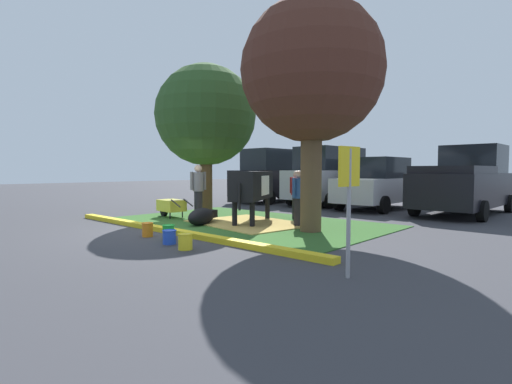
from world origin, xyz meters
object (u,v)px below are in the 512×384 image
Objects in this scene: calf_lying at (202,217)px; shade_tree_right at (312,72)px; person_visitor_near at (198,190)px; person_visitor_far at (299,197)px; shade_tree_left at (206,116)px; cow_holstein at (253,186)px; wheelbarrow at (171,206)px; bucket_orange at (148,229)px; bucket_yellow at (185,241)px; bucket_green at (168,232)px; bucket_blue at (169,237)px; pickup_truck_black at (465,182)px; suv_dark_grey at (330,176)px; suv_black at (276,176)px; parking_sign at (349,186)px; person_handler at (296,194)px; sedan_silver at (379,184)px.

shade_tree_right is at bearing 20.22° from calf_lying.
person_visitor_near is 3.43m from person_visitor_far.
cow_holstein is at bearing -8.09° from shade_tree_left.
cow_holstein is at bearing 18.64° from wheelbarrow.
bucket_yellow is (1.80, -0.29, -0.00)m from bucket_orange.
calf_lying is 3.27m from bucket_yellow.
wheelbarrow is 3.94m from bucket_green.
bucket_blue is 0.05× the size of pickup_truck_black.
shade_tree_right is at bearing 80.11° from bucket_yellow.
suv_dark_grey is at bearing 100.72° from bucket_green.
suv_black reaches higher than person_visitor_near.
bucket_green is at bearing -106.23° from person_visitor_far.
shade_tree_right reaches higher than suv_black.
person_visitor_near reaches higher than bucket_orange.
shade_tree_left reaches higher than parking_sign.
bucket_orange is (0.51, -2.03, -0.07)m from calf_lying.
person_handler is at bearing -123.97° from pickup_truck_black.
bucket_green is (-4.42, 0.04, -1.14)m from parking_sign.
cow_holstein reaches higher than person_visitor_far.
shade_tree_right reaches higher than bucket_yellow.
sedan_silver is 0.82× the size of pickup_truck_black.
person_visitor_far is 0.34× the size of sedan_silver.
shade_tree_left reaches higher than pickup_truck_black.
suv_black is at bearing 120.68° from bucket_yellow.
cow_holstein is 0.63× the size of suv_black.
person_visitor_far is 4.67× the size of bucket_orange.
bucket_green is 10.61m from suv_black.
shade_tree_left reaches higher than bucket_orange.
person_visitor_near is (0.62, -0.86, -2.45)m from shade_tree_left.
bucket_yellow is 0.06× the size of pickup_truck_black.
shade_tree_right is 5.05m from person_visitor_near.
wheelbarrow is 5.45× the size of bucket_blue.
person_handler is 3.07m from person_visitor_near.
sedan_silver is (0.12, 9.69, 0.83)m from bucket_blue.
person_visitor_near is 3.40m from bucket_orange.
bucket_orange is (-0.20, -3.36, -0.91)m from cow_holstein.
parking_sign is at bearing -57.37° from suv_dark_grey.
parking_sign is (4.86, -3.28, 0.23)m from cow_holstein.
shade_tree_left is 3.82× the size of calf_lying.
suv_black is at bearing 101.95° from wheelbarrow.
shade_tree_left is at bearing 121.88° from bucket_orange.
wheelbarrow is 3.53m from bucket_orange.
person_visitor_near is at bearing -167.60° from person_visitor_far.
parking_sign is at bearing -84.82° from pickup_truck_black.
bucket_blue is (3.64, -2.60, -0.23)m from wheelbarrow.
suv_black is (-1.51, 7.14, 0.88)m from wheelbarrow.
parking_sign is 5.72× the size of bucket_orange.
bucket_green is (0.65, 0.12, -0.00)m from bucket_orange.
sedan_silver reaches higher than bucket_green.
bucket_blue is at bearing -77.09° from suv_dark_grey.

